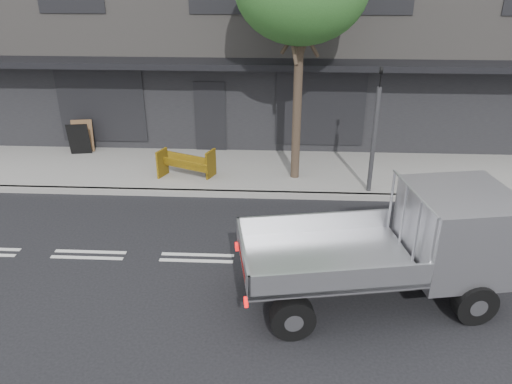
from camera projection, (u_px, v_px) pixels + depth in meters
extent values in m
plane|color=black|center=(197.00, 258.00, 10.86)|extent=(80.00, 80.00, 0.00)
cube|color=gray|center=(221.00, 171.00, 15.07)|extent=(32.00, 3.20, 0.15)
cube|color=gray|center=(215.00, 193.00, 13.63)|extent=(32.00, 0.20, 0.15)
cube|color=slate|center=(238.00, 11.00, 19.33)|extent=(26.00, 10.00, 8.00)
cylinder|color=#382B21|center=(297.00, 115.00, 13.69)|extent=(0.24, 0.24, 4.00)
cylinder|color=#2D2D30|center=(373.00, 144.00, 13.05)|extent=(0.12, 0.12, 3.00)
imported|color=black|center=(381.00, 77.00, 12.29)|extent=(0.08, 0.10, 0.50)
cylinder|color=black|center=(292.00, 318.00, 8.47)|extent=(0.82, 0.42, 0.78)
cylinder|color=black|center=(276.00, 261.00, 10.04)|extent=(0.82, 0.42, 0.78)
cylinder|color=black|center=(475.00, 303.00, 8.83)|extent=(0.82, 0.42, 0.78)
cylinder|color=black|center=(432.00, 251.00, 10.40)|extent=(0.82, 0.42, 0.78)
cube|color=#2D2D30|center=(370.00, 273.00, 9.36)|extent=(4.83, 1.82, 0.14)
cube|color=#B3B2B8|center=(458.00, 230.00, 9.18)|extent=(2.04, 2.12, 1.54)
cube|color=black|center=(462.00, 209.00, 8.99)|extent=(1.82, 1.98, 0.56)
cube|color=#B9B9BE|center=(326.00, 259.00, 9.10)|extent=(3.38, 2.50, 0.10)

